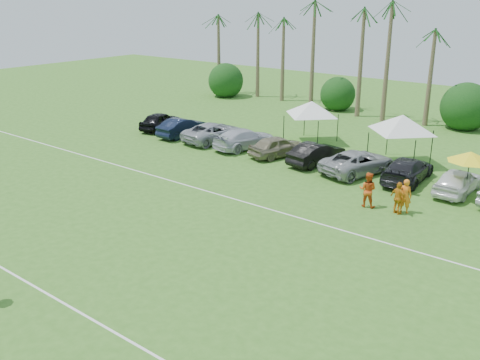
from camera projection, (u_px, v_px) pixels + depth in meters
The scene contains 26 objects.
field_lines at pixel (137, 229), 25.56m from camera, with size 80.00×12.10×0.01m.
palm_tree_0 at pixel (207, 24), 58.18m from camera, with size 2.40×2.40×8.90m.
palm_tree_1 at pixel (243, 17), 54.97m from camera, with size 2.40×2.40×9.90m.
palm_tree_2 at pixel (284, 9), 51.76m from camera, with size 2.40×2.40×10.90m.
palm_tree_3 at pixel (320, 0), 49.15m from camera, with size 2.40×2.40×11.90m.
palm_tree_4 at pixel (358, 31), 47.66m from camera, with size 2.40×2.40×8.90m.
palm_tree_5 at pixel (402, 23), 45.04m from camera, with size 2.40×2.40×9.90m.
palm_tree_6 at pixel (451, 13), 42.41m from camera, with size 2.40×2.40×10.90m.
bush_tree_0 at pixel (234, 78), 59.05m from camera, with size 4.00×4.00×4.00m.
bush_tree_1 at pixel (339, 91), 51.45m from camera, with size 4.00×4.00×4.00m.
bush_tree_2 at pixel (468, 106), 44.44m from camera, with size 4.00×4.00×4.00m.
sideline_player_a at pixel (405, 196), 27.28m from camera, with size 0.66×0.43×1.81m, color orange.
sideline_player_b at pixel (368, 190), 28.02m from camera, with size 0.92×0.72×1.89m, color #D85018.
sideline_player_c at pixel (398, 198), 27.12m from camera, with size 1.00×0.42×1.71m, color orange.
canopy_tent_left at pixel (312, 101), 39.54m from camera, with size 4.52×4.52×3.66m.
canopy_tent_right at pixel (403, 115), 34.32m from camera, with size 4.76×4.76×3.86m.
market_umbrella at pixel (470, 157), 28.65m from camera, with size 2.41×2.41×2.69m.
parked_car_0 at pixel (160, 121), 44.13m from camera, with size 1.72×4.27×1.46m, color black.
parked_car_1 at pixel (182, 127), 42.03m from camera, with size 1.54×4.42×1.46m, color black.
parked_car_2 at pixel (214, 132), 40.52m from camera, with size 2.42×5.24×1.46m, color #A3A5AE.
parked_car_3 at pixel (245, 139), 38.71m from camera, with size 2.04×5.02×1.46m, color silver.
parked_car_4 at pixel (278, 146), 36.82m from camera, with size 1.72×4.27×1.46m, color gray.
parked_car_5 at pixel (316, 154), 35.12m from camera, with size 1.54×4.42×1.46m, color black.
parked_car_6 at pixel (358, 162), 33.33m from camera, with size 2.42×5.24×1.46m, color #9B9C9F.
parked_car_7 at pixel (407, 170), 31.90m from camera, with size 2.04×5.02×1.46m, color black.
parked_car_8 at pixel (458, 181), 29.96m from camera, with size 1.72×4.27×1.46m, color white.
Camera 1 is at (18.32, -7.28, 10.68)m, focal length 40.00 mm.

